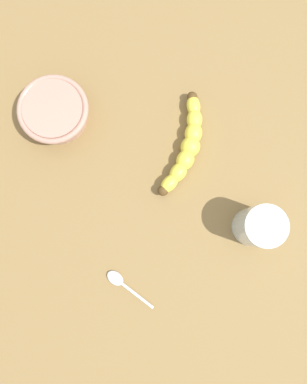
{
  "coord_description": "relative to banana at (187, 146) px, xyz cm",
  "views": [
    {
      "loc": [
        -5.04,
        -10.86,
        73.25
      ],
      "look_at": [
        -2.52,
        -3.37,
        5.0
      ],
      "focal_mm": 32.53,
      "sensor_mm": 36.0,
      "label": 1
    }
  ],
  "objects": [
    {
      "name": "wooden_tabletop",
      "position": [
        -6.78,
        -3.4,
        -3.46
      ],
      "size": [
        120.0,
        120.0,
        3.0
      ],
      "primitive_type": "cube",
      "color": "olive",
      "rests_on": "ground"
    },
    {
      "name": "banana",
      "position": [
        0.0,
        0.0,
        0.0
      ],
      "size": [
        14.31,
        18.74,
        3.91
      ],
      "rotation": [
        0.0,
        0.0,
        0.94
      ],
      "color": "yellow",
      "rests_on": "wooden_tabletop"
    },
    {
      "name": "smoothie_glass",
      "position": [
        7.13,
        -19.51,
        2.92
      ],
      "size": [
        7.79,
        7.79,
        10.12
      ],
      "color": "silver",
      "rests_on": "wooden_tabletop"
    },
    {
      "name": "ceramic_bowl",
      "position": [
        -22.9,
        14.7,
        1.18
      ],
      "size": [
        14.12,
        14.12,
        5.29
      ],
      "color": "tan",
      "rests_on": "wooden_tabletop"
    },
    {
      "name": "teaspoon",
      "position": [
        -21.45,
        -20.95,
        -1.56
      ],
      "size": [
        7.52,
        10.06,
        0.8
      ],
      "rotation": [
        0.0,
        0.0,
        2.17
      ],
      "color": "silver",
      "rests_on": "wooden_tabletop"
    }
  ]
}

